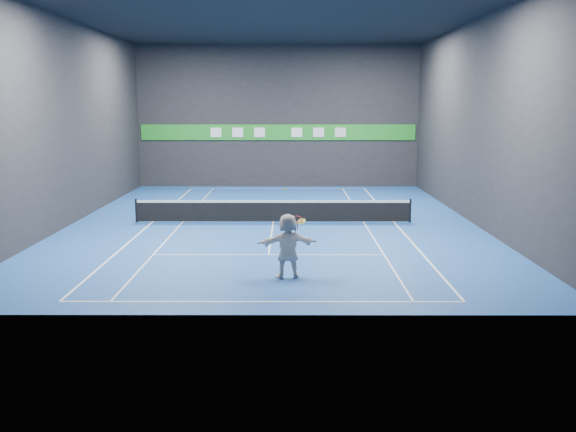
{
  "coord_description": "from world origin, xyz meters",
  "views": [
    {
      "loc": [
        0.76,
        -28.59,
        5.27
      ],
      "look_at": [
        0.69,
        -6.95,
        1.5
      ],
      "focal_mm": 40.0,
      "sensor_mm": 36.0,
      "label": 1
    }
  ],
  "objects_px": {
    "player": "(288,246)",
    "tennis_ball": "(285,189)",
    "tennis_racket": "(298,221)",
    "tennis_net": "(273,210)"
  },
  "relations": [
    {
      "from": "tennis_racket",
      "to": "player",
      "type": "bearing_deg",
      "value": -171.5
    },
    {
      "from": "tennis_ball",
      "to": "player",
      "type": "bearing_deg",
      "value": -70.5
    },
    {
      "from": "tennis_net",
      "to": "tennis_racket",
      "type": "xyz_separation_m",
      "value": [
        1.01,
        -9.36,
        1.22
      ]
    },
    {
      "from": "tennis_ball",
      "to": "tennis_racket",
      "type": "bearing_deg",
      "value": -23.15
    },
    {
      "from": "tennis_ball",
      "to": "tennis_racket",
      "type": "xyz_separation_m",
      "value": [
        0.4,
        -0.17,
        -0.96
      ]
    },
    {
      "from": "tennis_ball",
      "to": "tennis_net",
      "type": "bearing_deg",
      "value": 93.83
    },
    {
      "from": "tennis_ball",
      "to": "tennis_net",
      "type": "relative_size",
      "value": 0.01
    },
    {
      "from": "player",
      "to": "tennis_ball",
      "type": "height_order",
      "value": "tennis_ball"
    },
    {
      "from": "tennis_racket",
      "to": "tennis_ball",
      "type": "bearing_deg",
      "value": 156.85
    },
    {
      "from": "player",
      "to": "tennis_racket",
      "type": "relative_size",
      "value": 3.25
    }
  ]
}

